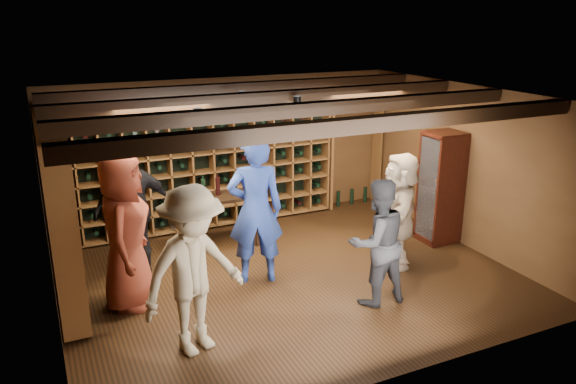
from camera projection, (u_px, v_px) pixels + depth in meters
name	position (u px, v px, depth m)	size (l,w,h in m)	color
ground	(290.00, 277.00, 7.83)	(6.00, 6.00, 0.00)	black
room_shell	(288.00, 103.00, 7.13)	(6.00, 6.00, 6.00)	brown
wine_rack_back	(202.00, 162.00, 9.28)	(4.65, 0.30, 2.20)	brown
wine_rack_left	(58.00, 210.00, 7.06)	(0.30, 2.65, 2.20)	brown
crate_shelf	(355.00, 123.00, 10.32)	(1.20, 0.32, 2.07)	brown
display_cabinet	(440.00, 190.00, 8.82)	(0.55, 0.50, 1.75)	#35100A
man_blue_shirt	(255.00, 210.00, 7.45)	(0.74, 0.48, 2.02)	navy
man_grey_suit	(377.00, 242.00, 6.92)	(0.79, 0.62, 1.63)	black
guest_red_floral	(125.00, 232.00, 6.78)	(0.96, 0.63, 1.97)	maroon
guest_woman_black	(134.00, 209.00, 7.71)	(1.09, 0.46, 1.87)	black
guest_khaki	(193.00, 271.00, 5.86)	(1.21, 0.70, 1.87)	gray
guest_beige	(400.00, 210.00, 7.98)	(1.55, 0.49, 1.68)	#C1A98D
tasting_table	(222.00, 201.00, 8.68)	(1.11, 0.59, 1.10)	black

